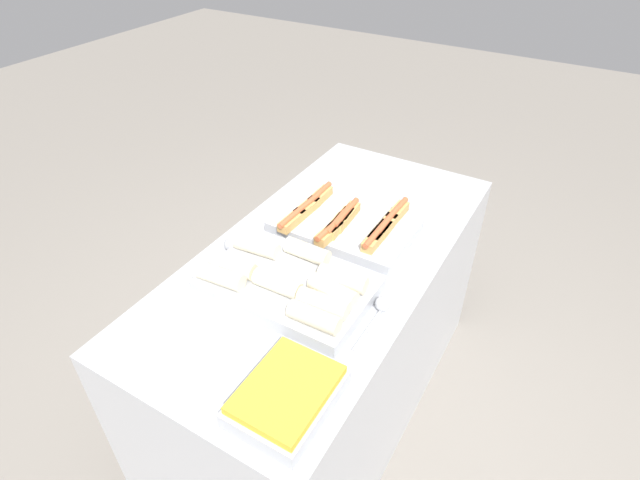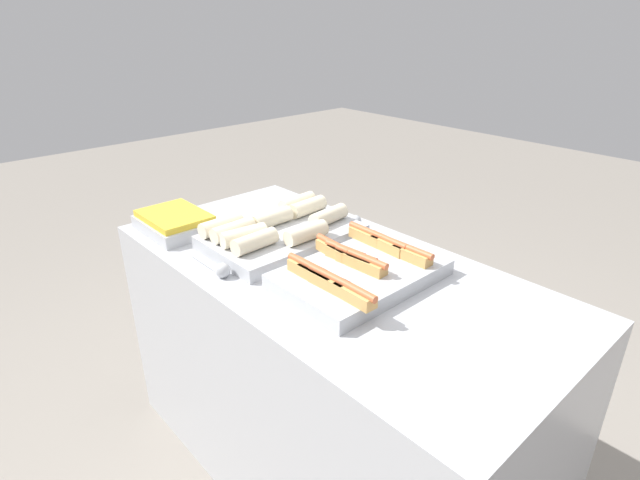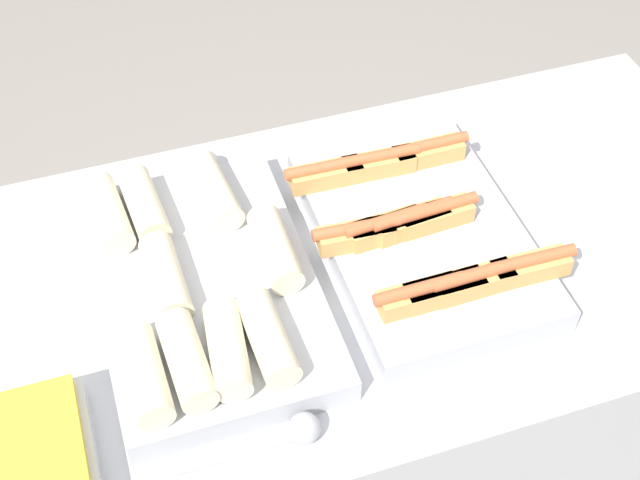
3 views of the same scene
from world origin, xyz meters
TOP-DOWN VIEW (x-y plane):
  - ground_plane at (0.00, 0.00)m, footprint 12.00×12.00m
  - counter at (0.00, 0.00)m, footprint 1.63×0.79m
  - tray_hotdogs at (0.14, -0.00)m, footprint 0.41×0.52m
  - tray_wraps at (-0.26, -0.01)m, footprint 0.36×0.55m
  - tray_side_front at (-0.62, -0.24)m, footprint 0.30×0.23m
  - serving_spoon_near at (-0.19, -0.31)m, footprint 0.23×0.05m
  - serving_spoon_far at (-0.19, 0.31)m, footprint 0.22×0.05m

SIDE VIEW (x-z plane):
  - ground_plane at x=0.00m, z-range 0.00..0.00m
  - counter at x=0.00m, z-range 0.00..0.91m
  - serving_spoon_near at x=-0.19m, z-range 0.91..0.96m
  - serving_spoon_far at x=-0.19m, z-range 0.91..0.96m
  - tray_side_front at x=-0.62m, z-range 0.91..0.98m
  - tray_hotdogs at x=0.14m, z-range 0.90..1.00m
  - tray_wraps at x=-0.26m, z-range 0.90..1.01m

